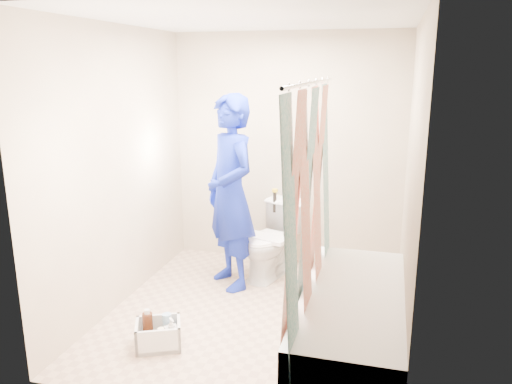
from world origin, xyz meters
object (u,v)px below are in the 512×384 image
(toilet, at_px, (271,240))
(cleaning_caddy, at_px, (160,335))
(bathtub, at_px, (352,323))
(plumber, at_px, (230,193))

(toilet, xyz_separation_m, cleaning_caddy, (-0.50, -1.50, -0.28))
(cleaning_caddy, bearing_deg, bathtub, -14.93)
(toilet, bearing_deg, bathtub, -37.04)
(toilet, relative_size, cleaning_caddy, 1.81)
(bathtub, relative_size, toilet, 2.35)
(plumber, bearing_deg, bathtub, 6.91)
(toilet, bearing_deg, plumber, -119.60)
(bathtub, xyz_separation_m, toilet, (-0.90, 1.26, 0.10))
(toilet, height_order, cleaning_caddy, toilet)
(bathtub, height_order, cleaning_caddy, bathtub)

